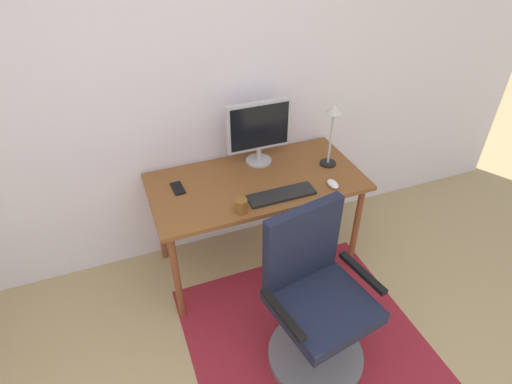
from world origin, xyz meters
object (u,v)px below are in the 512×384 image
object	(u,v)px
desk_lamp	(333,123)
coffee_cup	(241,206)
computer_mouse	(333,184)
office_chair	(315,307)
monitor	(259,129)
cell_phone	(178,188)
keyboard	(281,195)
desk	(256,189)

from	to	relation	value
desk_lamp	coffee_cup	bearing A→B (deg)	-159.34
computer_mouse	desk_lamp	bearing A→B (deg)	67.70
desk_lamp	office_chair	xyz separation A→B (m)	(-0.50, -0.83, -0.65)
coffee_cup	desk_lamp	world-z (taller)	desk_lamp
monitor	coffee_cup	xyz separation A→B (m)	(-0.30, -0.48, -0.21)
monitor	coffee_cup	distance (m)	0.61
cell_phone	office_chair	world-z (taller)	office_chair
coffee_cup	desk_lamp	distance (m)	0.83
monitor	coffee_cup	world-z (taller)	monitor
computer_mouse	monitor	bearing A→B (deg)	126.63
cell_phone	desk_lamp	bearing A→B (deg)	-8.52
monitor	office_chair	world-z (taller)	monitor
keyboard	desk_lamp	world-z (taller)	desk_lamp
desk	keyboard	size ratio (longest dim) A/B	3.25
cell_phone	office_chair	bearing A→B (deg)	-63.68
keyboard	cell_phone	world-z (taller)	keyboard
computer_mouse	desk	bearing A→B (deg)	150.79
computer_mouse	desk_lamp	world-z (taller)	desk_lamp
cell_phone	desk	bearing A→B (deg)	-13.66
monitor	keyboard	size ratio (longest dim) A/B	1.04
desk	cell_phone	world-z (taller)	cell_phone
keyboard	office_chair	bearing A→B (deg)	-95.12
computer_mouse	office_chair	xyz separation A→B (m)	(-0.40, -0.59, -0.35)
desk	computer_mouse	bearing A→B (deg)	-29.21
keyboard	monitor	bearing A→B (deg)	87.85
computer_mouse	coffee_cup	world-z (taller)	coffee_cup
monitor	keyboard	bearing A→B (deg)	-92.15
cell_phone	keyboard	bearing A→B (deg)	-31.33
desk	monitor	world-z (taller)	monitor
keyboard	computer_mouse	bearing A→B (deg)	-3.83
desk_lamp	monitor	bearing A→B (deg)	154.60
desk	monitor	size ratio (longest dim) A/B	3.13
computer_mouse	coffee_cup	distance (m)	0.63
monitor	desk_lamp	bearing A→B (deg)	-25.40
computer_mouse	coffee_cup	bearing A→B (deg)	-177.01
cell_phone	coffee_cup	bearing A→B (deg)	-53.90
cell_phone	desk_lamp	world-z (taller)	desk_lamp
coffee_cup	desk_lamp	bearing A→B (deg)	20.66
monitor	computer_mouse	xyz separation A→B (m)	(0.33, -0.45, -0.24)
keyboard	cell_phone	distance (m)	0.66
monitor	coffee_cup	bearing A→B (deg)	-121.82
monitor	office_chair	size ratio (longest dim) A/B	0.44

